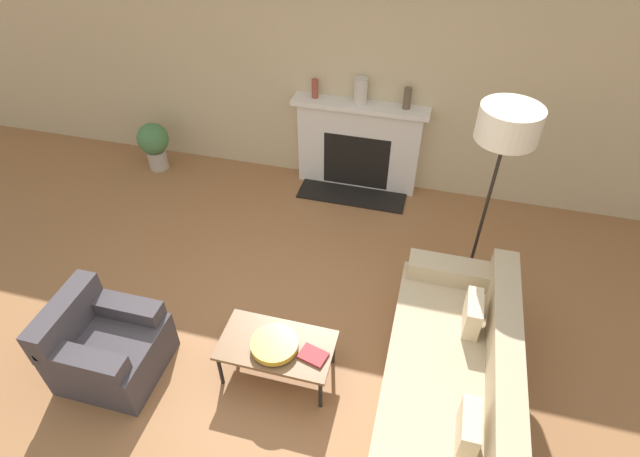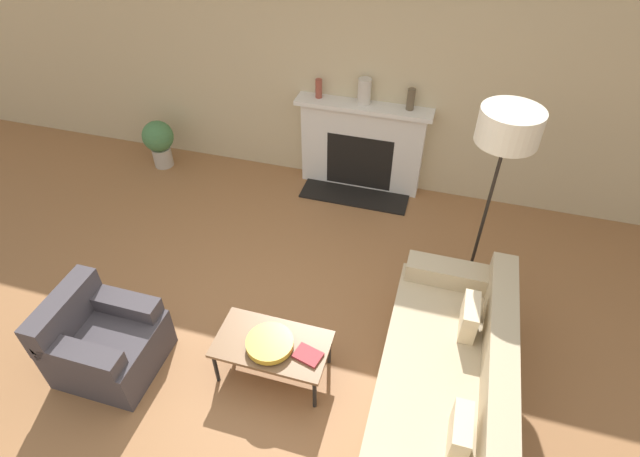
% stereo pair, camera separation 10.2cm
% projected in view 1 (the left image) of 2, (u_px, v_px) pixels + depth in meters
% --- Properties ---
extents(ground_plane, '(18.00, 18.00, 0.00)m').
position_uv_depth(ground_plane, '(273.00, 365.00, 4.23)').
color(ground_plane, '#99663D').
extents(wall_back, '(18.00, 0.06, 2.90)m').
position_uv_depth(wall_back, '(351.00, 65.00, 5.41)').
color(wall_back, '#C6B289').
rests_on(wall_back, ground_plane).
extents(fireplace, '(1.54, 0.59, 1.09)m').
position_uv_depth(fireplace, '(358.00, 147.00, 5.87)').
color(fireplace, silver).
rests_on(fireplace, ground_plane).
extents(couch, '(0.92, 2.16, 0.78)m').
position_uv_depth(couch, '(451.00, 385.00, 3.75)').
color(couch, tan).
rests_on(couch, ground_plane).
extents(armchair_near, '(0.77, 0.72, 0.73)m').
position_uv_depth(armchair_near, '(106.00, 346.00, 4.03)').
color(armchair_near, '#423D42').
rests_on(armchair_near, ground_plane).
extents(coffee_table, '(0.91, 0.50, 0.38)m').
position_uv_depth(coffee_table, '(277.00, 347.00, 3.95)').
color(coffee_table, brown).
rests_on(coffee_table, ground_plane).
extents(bowl, '(0.38, 0.38, 0.07)m').
position_uv_depth(bowl, '(274.00, 344.00, 3.88)').
color(bowl, gold).
rests_on(bowl, coffee_table).
extents(book, '(0.24, 0.20, 0.02)m').
position_uv_depth(book, '(313.00, 355.00, 3.83)').
color(book, '#9E2D33').
rests_on(book, coffee_table).
extents(floor_lamp, '(0.49, 0.49, 1.88)m').
position_uv_depth(floor_lamp, '(506.00, 136.00, 3.91)').
color(floor_lamp, black).
rests_on(floor_lamp, ground_plane).
extents(mantel_vase_left, '(0.08, 0.08, 0.21)m').
position_uv_depth(mantel_vase_left, '(315.00, 88.00, 5.55)').
color(mantel_vase_left, brown).
rests_on(mantel_vase_left, fireplace).
extents(mantel_vase_center_left, '(0.15, 0.15, 0.28)m').
position_uv_depth(mantel_vase_center_left, '(361.00, 91.00, 5.43)').
color(mantel_vase_center_left, beige).
rests_on(mantel_vase_center_left, fireplace).
extents(mantel_vase_center_right, '(0.08, 0.08, 0.24)m').
position_uv_depth(mantel_vase_center_right, '(407.00, 98.00, 5.35)').
color(mantel_vase_center_right, brown).
rests_on(mantel_vase_center_right, fireplace).
extents(potted_plant, '(0.39, 0.39, 0.62)m').
position_uv_depth(potted_plant, '(154.00, 143.00, 6.26)').
color(potted_plant, '#B2A899').
rests_on(potted_plant, ground_plane).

